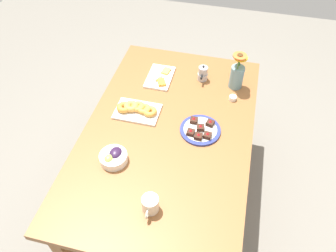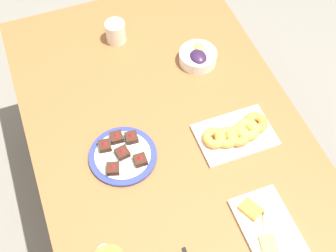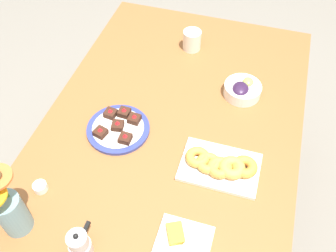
% 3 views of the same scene
% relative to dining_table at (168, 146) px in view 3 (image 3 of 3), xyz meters
% --- Properties ---
extents(ground_plane, '(6.00, 6.00, 0.00)m').
position_rel_dining_table_xyz_m(ground_plane, '(0.00, 0.00, -0.65)').
color(ground_plane, slate).
extents(dining_table, '(1.60, 1.00, 0.74)m').
position_rel_dining_table_xyz_m(dining_table, '(0.00, 0.00, 0.00)').
color(dining_table, brown).
rests_on(dining_table, ground_plane).
extents(coffee_mug, '(0.12, 0.08, 0.09)m').
position_rel_dining_table_xyz_m(coffee_mug, '(0.53, 0.04, 0.13)').
color(coffee_mug, silver).
rests_on(coffee_mug, dining_table).
extents(grape_bowl, '(0.15, 0.15, 0.07)m').
position_rel_dining_table_xyz_m(grape_bowl, '(0.29, -0.24, 0.12)').
color(grape_bowl, white).
rests_on(grape_bowl, dining_table).
extents(croissant_platter, '(0.19, 0.29, 0.05)m').
position_rel_dining_table_xyz_m(croissant_platter, '(-0.11, -0.23, 0.11)').
color(croissant_platter, white).
rests_on(croissant_platter, dining_table).
extents(jam_cup_honey, '(0.05, 0.05, 0.03)m').
position_rel_dining_table_xyz_m(jam_cup_honey, '(-0.36, 0.35, 0.10)').
color(jam_cup_honey, white).
rests_on(jam_cup_honey, dining_table).
extents(dessert_plate, '(0.24, 0.24, 0.05)m').
position_rel_dining_table_xyz_m(dessert_plate, '(-0.04, 0.19, 0.10)').
color(dessert_plate, navy).
rests_on(dessert_plate, dining_table).
extents(flower_vase, '(0.13, 0.10, 0.27)m').
position_rel_dining_table_xyz_m(flower_vase, '(-0.50, 0.35, 0.18)').
color(flower_vase, '#6B939E').
rests_on(flower_vase, dining_table).
extents(moka_pot, '(0.11, 0.07, 0.12)m').
position_rel_dining_table_xyz_m(moka_pot, '(-0.52, 0.12, 0.13)').
color(moka_pot, '#B7B7BC').
rests_on(moka_pot, dining_table).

